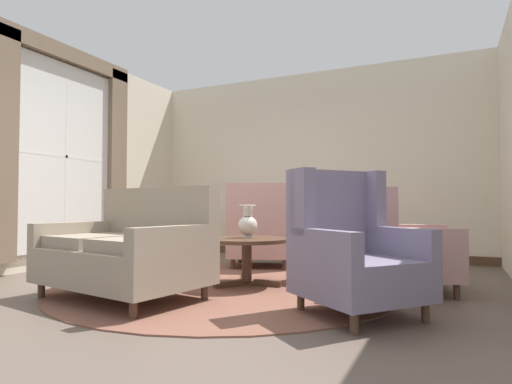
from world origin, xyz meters
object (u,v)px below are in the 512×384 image
porcelain_vase (248,223)px  armchair_near_sideboard (352,252)px  settee (128,251)px  side_table (327,242)px  armchair_near_window (260,233)px  coffee_table (247,247)px  armchair_back_corner (401,246)px

porcelain_vase → armchair_near_sideboard: bearing=-30.6°
settee → side_table: 2.04m
armchair_near_window → side_table: (1.06, -0.62, -0.04)m
settee → side_table: settee is taller
coffee_table → armchair_back_corner: 1.48m
armchair_near_window → armchair_near_sideboard: bearing=110.4°
porcelain_vase → settee: 1.21m
porcelain_vase → armchair_back_corner: (1.43, 0.36, -0.21)m
porcelain_vase → armchair_back_corner: 1.49m
settee → armchair_back_corner: 2.50m
armchair_near_sideboard → side_table: 1.37m
coffee_table → side_table: 0.89m
armchair_near_window → side_table: size_ratio=1.55×
settee → armchair_near_window: 2.18m
coffee_table → armchair_near_sideboard: 1.36m
settee → side_table: size_ratio=2.22×
coffee_table → armchair_near_sideboard: armchair_near_sideboard is taller
settee → armchair_near_window: (0.28, 2.16, 0.05)m
armchair_near_window → armchair_near_sideboard: 2.46m
coffee_table → armchair_back_corner: bearing=15.8°
armchair_near_sideboard → side_table: armchair_near_sideboard is taller
coffee_table → armchair_near_sideboard: size_ratio=0.79×
armchair_back_corner → side_table: size_ratio=1.41×
settee → porcelain_vase: bearing=65.6°
side_table → settee: bearing=-131.1°
coffee_table → settee: 1.16m
porcelain_vase → armchair_near_window: armchair_near_window is taller
armchair_near_sideboard → armchair_back_corner: bearing=27.4°
coffee_table → side_table: size_ratio=1.24×
armchair_near_window → armchair_back_corner: bearing=136.3°
armchair_near_window → armchair_near_sideboard: size_ratio=0.98×
armchair_back_corner → side_table: (-0.76, 0.20, 0.00)m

